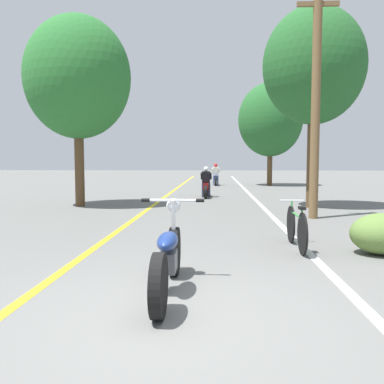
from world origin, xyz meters
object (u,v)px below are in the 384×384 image
(roadside_tree_right_near, at_px, (314,66))
(motorcycle_rider_lead, at_px, (206,186))
(utility_pole, at_px, (316,99))
(bicycle_parked, at_px, (296,227))
(motorcycle_rider_far, at_px, (216,177))
(roadside_tree_left, at_px, (78,78))
(roadside_tree_right_far, at_px, (270,120))
(motorcycle_foreground, at_px, (168,256))

(roadside_tree_right_near, distance_m, motorcycle_rider_lead, 6.57)
(utility_pole, height_order, roadside_tree_right_near, roadside_tree_right_near)
(bicycle_parked, bearing_deg, motorcycle_rider_far, 94.47)
(roadside_tree_right_near, relative_size, motorcycle_rider_far, 3.37)
(roadside_tree_left, height_order, bicycle_parked, roadside_tree_left)
(roadside_tree_right_far, bearing_deg, utility_pole, -92.85)
(utility_pole, xyz_separation_m, bicycle_parked, (-1.21, -3.86, -2.85))
(bicycle_parked, bearing_deg, roadside_tree_right_near, 74.89)
(motorcycle_foreground, bearing_deg, motorcycle_rider_far, 88.44)
(roadside_tree_right_near, relative_size, motorcycle_foreground, 2.98)
(roadside_tree_right_far, height_order, motorcycle_rider_far, roadside_tree_right_far)
(utility_pole, relative_size, motorcycle_rider_far, 3.20)
(roadside_tree_left, distance_m, bicycle_parked, 9.73)
(utility_pole, relative_size, bicycle_parked, 3.55)
(motorcycle_rider_lead, height_order, motorcycle_rider_far, motorcycle_rider_far)
(utility_pole, relative_size, roadside_tree_right_far, 0.98)
(roadside_tree_right_near, height_order, motorcycle_foreground, roadside_tree_right_near)
(utility_pole, bearing_deg, motorcycle_rider_far, 100.29)
(utility_pole, bearing_deg, roadside_tree_left, 160.77)
(roadside_tree_right_near, bearing_deg, motorcycle_rider_far, 104.92)
(motorcycle_rider_lead, relative_size, bicycle_parked, 1.11)
(motorcycle_foreground, relative_size, motorcycle_rider_far, 1.13)
(roadside_tree_left, bearing_deg, utility_pole, -19.23)
(utility_pole, distance_m, roadside_tree_left, 7.86)
(roadside_tree_right_near, distance_m, roadside_tree_left, 7.89)
(utility_pole, bearing_deg, roadside_tree_right_near, 78.40)
(utility_pole, height_order, motorcycle_rider_lead, utility_pole)
(roadside_tree_left, xyz_separation_m, motorcycle_rider_far, (4.69, 12.08, -3.84))
(utility_pole, xyz_separation_m, motorcycle_rider_lead, (-3.07, 6.22, -2.73))
(roadside_tree_right_far, relative_size, bicycle_parked, 3.62)
(motorcycle_rider_far, bearing_deg, roadside_tree_right_near, -75.08)
(roadside_tree_left, relative_size, motorcycle_foreground, 2.91)
(utility_pole, bearing_deg, motorcycle_rider_lead, 116.28)
(motorcycle_rider_far, bearing_deg, utility_pole, -79.71)
(roadside_tree_right_far, relative_size, motorcycle_rider_far, 3.26)
(motorcycle_rider_lead, bearing_deg, bicycle_parked, -79.55)
(roadside_tree_right_near, height_order, motorcycle_rider_lead, roadside_tree_right_near)
(roadside_tree_left, height_order, motorcycle_foreground, roadside_tree_left)
(motorcycle_rider_far, bearing_deg, motorcycle_foreground, -91.56)
(motorcycle_foreground, bearing_deg, roadside_tree_right_far, 79.32)
(utility_pole, bearing_deg, motorcycle_foreground, -116.74)
(motorcycle_foreground, height_order, motorcycle_rider_lead, motorcycle_rider_lead)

